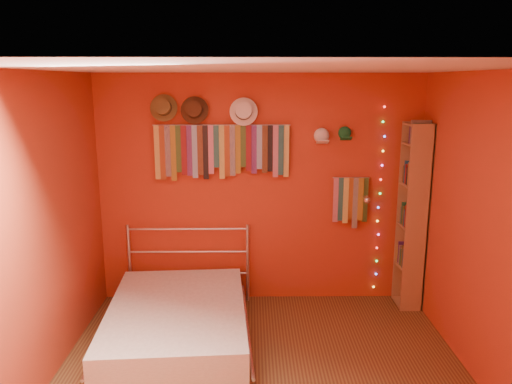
{
  "coord_description": "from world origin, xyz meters",
  "views": [
    {
      "loc": [
        -0.09,
        -3.56,
        2.42
      ],
      "look_at": [
        -0.05,
        0.9,
        1.42
      ],
      "focal_mm": 35.0,
      "sensor_mm": 36.0,
      "label": 1
    }
  ],
  "objects_px": {
    "tie_rack": "(221,149)",
    "bookshelf": "(416,216)",
    "bed": "(177,323)",
    "reading_lamp": "(366,200)"
  },
  "relations": [
    {
      "from": "tie_rack",
      "to": "bookshelf",
      "type": "bearing_deg",
      "value": -4.27
    },
    {
      "from": "bed",
      "to": "bookshelf",
      "type": "bearing_deg",
      "value": 14.68
    },
    {
      "from": "bookshelf",
      "to": "bed",
      "type": "height_order",
      "value": "bookshelf"
    },
    {
      "from": "reading_lamp",
      "to": "bookshelf",
      "type": "xyz_separation_m",
      "value": [
        0.54,
        0.01,
        -0.18
      ]
    },
    {
      "from": "reading_lamp",
      "to": "tie_rack",
      "type": "bearing_deg",
      "value": 173.89
    },
    {
      "from": "tie_rack",
      "to": "bed",
      "type": "bearing_deg",
      "value": -110.97
    },
    {
      "from": "reading_lamp",
      "to": "bed",
      "type": "xyz_separation_m",
      "value": [
        -1.91,
        -0.8,
        -0.99
      ]
    },
    {
      "from": "tie_rack",
      "to": "bed",
      "type": "xyz_separation_m",
      "value": [
        -0.37,
        -0.97,
        -1.5
      ]
    },
    {
      "from": "tie_rack",
      "to": "reading_lamp",
      "type": "xyz_separation_m",
      "value": [
        1.53,
        -0.16,
        -0.51
      ]
    },
    {
      "from": "tie_rack",
      "to": "bed",
      "type": "distance_m",
      "value": 1.82
    }
  ]
}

